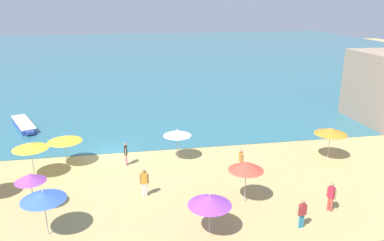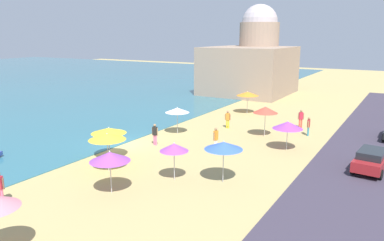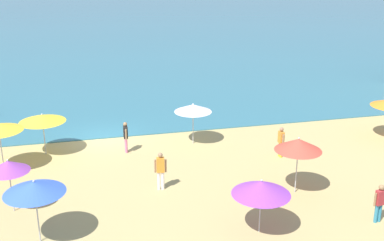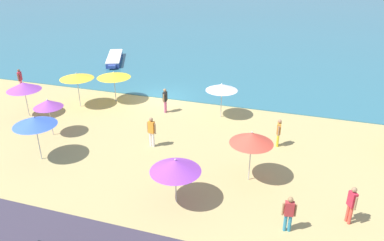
% 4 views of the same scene
% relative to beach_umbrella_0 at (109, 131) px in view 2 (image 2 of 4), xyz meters
% --- Properties ---
extents(ground_plane, '(160.00, 160.00, 0.00)m').
position_rel_beach_umbrella_0_xyz_m(ground_plane, '(3.19, 1.55, -2.05)').
color(ground_plane, tan).
extents(coastal_road, '(80.00, 8.00, 0.06)m').
position_rel_beach_umbrella_0_xyz_m(coastal_road, '(3.19, -16.45, -2.02)').
color(coastal_road, '#3A3342').
rests_on(coastal_road, ground_plane).
extents(beach_umbrella_0, '(2.47, 2.47, 2.31)m').
position_rel_beach_umbrella_0_xyz_m(beach_umbrella_0, '(0.00, 0.00, 0.00)').
color(beach_umbrella_0, '#B2B2B7').
rests_on(beach_umbrella_0, ground_plane).
extents(beach_umbrella_1, '(2.44, 2.44, 2.51)m').
position_rel_beach_umbrella_0_xyz_m(beach_umbrella_1, '(19.63, -2.30, 0.17)').
color(beach_umbrella_1, '#B2B2B7').
rests_on(beach_umbrella_1, ground_plane).
extents(beach_umbrella_2, '(2.28, 2.28, 2.28)m').
position_rel_beach_umbrella_0_xyz_m(beach_umbrella_2, '(8.49, -10.16, -0.12)').
color(beach_umbrella_2, '#B2B2B7').
rests_on(beach_umbrella_2, ground_plane).
extents(beach_umbrella_3, '(2.13, 2.13, 2.43)m').
position_rel_beach_umbrella_0_xyz_m(beach_umbrella_3, '(8.19, -0.41, 0.09)').
color(beach_umbrella_3, '#B2B2B7').
rests_on(beach_umbrella_3, ground_plane).
extents(beach_umbrella_4, '(2.23, 2.23, 2.46)m').
position_rel_beach_umbrella_0_xyz_m(beach_umbrella_4, '(-4.41, -4.20, 0.07)').
color(beach_umbrella_4, '#B2B2B7').
rests_on(beach_umbrella_4, ground_plane).
extents(beach_umbrella_5, '(1.74, 1.74, 2.38)m').
position_rel_beach_umbrella_0_xyz_m(beach_umbrella_5, '(-1.03, -6.16, 0.02)').
color(beach_umbrella_5, '#B2B2B7').
rests_on(beach_umbrella_5, ground_plane).
extents(beach_umbrella_6, '(2.27, 2.27, 2.56)m').
position_rel_beach_umbrella_0_xyz_m(beach_umbrella_6, '(0.19, -8.82, 0.22)').
color(beach_umbrella_6, '#B2B2B7').
rests_on(beach_umbrella_6, ground_plane).
extents(beach_umbrella_7, '(2.11, 2.11, 2.68)m').
position_rel_beach_umbrella_0_xyz_m(beach_umbrella_7, '(11.31, -7.36, 0.29)').
color(beach_umbrella_7, '#B2B2B7').
rests_on(beach_umbrella_7, ground_plane).
extents(beach_umbrella_8, '(2.37, 2.37, 2.55)m').
position_rel_beach_umbrella_0_xyz_m(beach_umbrella_8, '(-1.96, -1.71, 0.25)').
color(beach_umbrella_8, '#B2B2B7').
rests_on(beach_umbrella_8, ground_plane).
extents(bather_0, '(0.38, 0.50, 1.76)m').
position_rel_beach_umbrella_0_xyz_m(bather_0, '(15.84, -9.26, -1.06)').
color(bather_0, '#DB4B3B').
rests_on(bather_0, ground_plane).
extents(bather_1, '(0.57, 0.27, 1.83)m').
position_rel_beach_umbrella_0_xyz_m(bather_1, '(5.39, -5.66, -1.02)').
color(bather_1, white).
rests_on(bather_1, ground_plane).
extents(bather_2, '(0.57, 0.27, 1.66)m').
position_rel_beach_umbrella_0_xyz_m(bather_2, '(13.44, -10.56, -1.12)').
color(bather_2, teal).
rests_on(bather_2, ground_plane).
extents(bather_3, '(0.32, 0.55, 1.76)m').
position_rel_beach_umbrella_0_xyz_m(bather_3, '(-8.36, -0.20, -1.06)').
color(bather_3, '#ED6187').
rests_on(bather_3, ground_plane).
extents(bather_4, '(0.22, 0.57, 1.75)m').
position_rel_beach_umbrella_0_xyz_m(bather_4, '(4.31, -0.81, -1.07)').
color(bather_4, pink).
rests_on(bather_4, ground_plane).
extents(bather_5, '(0.24, 0.57, 1.68)m').
position_rel_beach_umbrella_0_xyz_m(bather_5, '(12.30, -3.38, -1.11)').
color(bather_5, gold).
rests_on(bather_5, ground_plane).
extents(parked_car_3, '(4.21, 2.08, 1.42)m').
position_rel_beach_umbrella_0_xyz_m(parked_car_3, '(6.65, -16.22, -1.23)').
color(parked_car_3, maroon).
rests_on(parked_car_3, coastal_road).
extents(harbor_fortress, '(12.97, 11.58, 13.13)m').
position_rel_beach_umbrella_0_xyz_m(harbor_fortress, '(34.70, 3.23, 2.55)').
color(harbor_fortress, '#A0856F').
rests_on(harbor_fortress, ground_plane).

